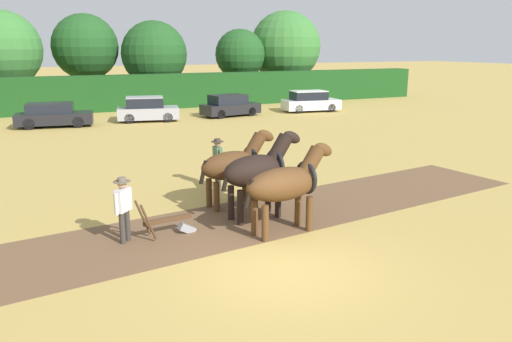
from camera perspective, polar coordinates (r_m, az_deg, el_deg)
ground_plane at (r=11.20m, az=3.18°, el=-10.98°), size 240.00×240.00×0.00m
plowed_furrow_strip at (r=12.67m, az=-16.35°, el=-8.47°), size 27.66×6.80×0.01m
hedgerow at (r=39.28m, az=-17.85°, el=8.41°), size 57.74×1.60×2.64m
tree_left at (r=44.03m, az=-27.07°, el=12.28°), size 5.96×5.96×7.50m
tree_center_left at (r=45.07m, az=-18.93°, el=13.26°), size 5.41×5.41×7.39m
tree_center at (r=43.90m, az=-11.56°, el=12.96°), size 5.48×5.48×6.85m
tree_center_right at (r=46.08m, az=-1.83°, el=13.16°), size 4.48×4.48×6.27m
tree_right at (r=48.72m, az=3.36°, el=13.98°), size 6.64×6.64×8.01m
draft_horse_lead_left at (r=12.80m, az=3.49°, el=-1.42°), size 2.80×1.16×2.35m
draft_horse_lead_right at (r=13.87m, az=0.27°, el=0.10°), size 2.65×1.18×2.48m
draft_horse_trail_left at (r=15.02m, az=-2.48°, el=0.73°), size 2.66×1.14×2.33m
plow at (r=13.04m, az=-9.52°, el=-5.96°), size 1.57×0.52×1.13m
farmer_at_plow at (r=12.64m, az=-14.92°, el=-3.77°), size 0.49×0.49×1.66m
farmer_beside_team at (r=17.08m, az=-4.40°, el=1.37°), size 0.43×0.66×1.70m
parked_car_center_left at (r=32.54m, az=-22.15°, el=5.92°), size 4.59×2.36×1.45m
parked_car_center at (r=33.27m, az=-12.33°, el=6.87°), size 4.14×2.56×1.59m
parked_car_center_right at (r=34.97m, az=-3.02°, el=7.45°), size 4.24×2.37×1.50m
parked_car_right at (r=37.66m, az=6.22°, el=7.90°), size 4.37×2.35×1.55m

